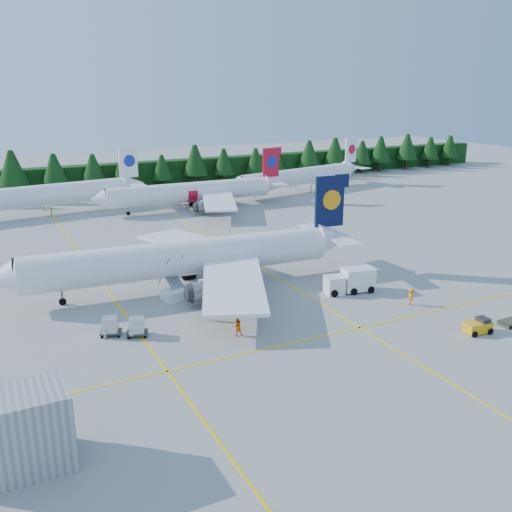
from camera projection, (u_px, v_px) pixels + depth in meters
name	position (u px, v px, depth m)	size (l,w,h in m)	color
ground	(278.00, 317.00, 59.37)	(320.00, 320.00, 0.00)	#9D9E98
taxi_stripe_a	(101.00, 281.00, 70.42)	(0.25, 120.00, 0.01)	yellow
taxi_stripe_b	(246.00, 259.00, 79.04)	(0.25, 120.00, 0.01)	yellow
taxi_stripe_cross	(308.00, 339.00, 54.24)	(80.00, 0.25, 0.01)	yellow
treeline_hedge	(103.00, 178.00, 128.57)	(220.00, 4.00, 6.00)	black
terminal_building	(21.00, 431.00, 35.44)	(6.00, 4.00, 5.20)	#979AA0
airliner_navy	(176.00, 260.00, 66.35)	(42.36, 34.75, 12.32)	white
airliner_red	(187.00, 193.00, 109.22)	(37.76, 31.07, 10.98)	white
airliner_far_left	(29.00, 196.00, 103.89)	(39.75, 8.26, 11.58)	white
airliner_far_right	(294.00, 177.00, 126.60)	(37.38, 11.19, 11.01)	white
airstairs	(178.00, 291.00, 64.76)	(4.41, 5.99, 3.65)	white
service_truck	(350.00, 281.00, 66.22)	(6.07, 3.10, 2.79)	silver
baggage_tug	(478.00, 326.00, 55.51)	(2.78, 1.69, 1.41)	orange
uld_pair	(124.00, 326.00, 54.77)	(4.63, 3.41, 1.54)	#363B2B
crew_a	(210.00, 313.00, 58.26)	(0.60, 0.39, 1.64)	#EA6204
crew_b	(237.00, 326.00, 54.81)	(0.97, 0.76, 2.00)	#FF5D05
crew_c	(411.00, 297.00, 62.47)	(0.78, 0.53, 1.90)	orange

